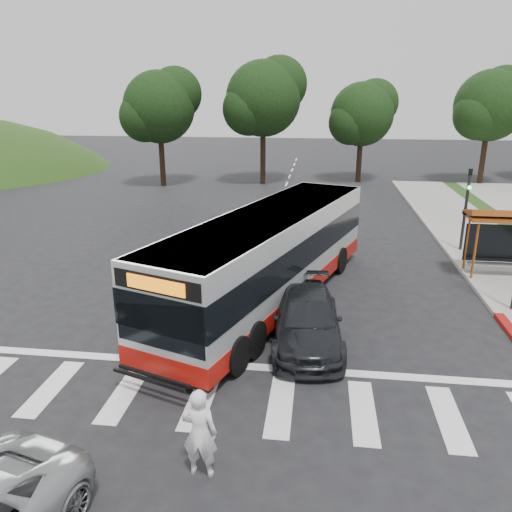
# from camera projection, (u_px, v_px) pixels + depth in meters

# --- Properties ---
(ground) EXTENTS (140.00, 140.00, 0.00)m
(ground) POSITION_uv_depth(u_px,v_px,m) (234.00, 315.00, 17.23)
(ground) COLOR black
(ground) RESTS_ON ground
(sidewalk_east) EXTENTS (4.00, 40.00, 0.12)m
(sidewalk_east) POSITION_uv_depth(u_px,v_px,m) (494.00, 255.00, 23.42)
(sidewalk_east) COLOR gray
(sidewalk_east) RESTS_ON ground
(curb_east) EXTENTS (0.30, 40.00, 0.15)m
(curb_east) POSITION_uv_depth(u_px,v_px,m) (450.00, 253.00, 23.65)
(curb_east) COLOR #9E9991
(curb_east) RESTS_ON ground
(crosswalk_ladder) EXTENTS (18.00, 2.60, 0.01)m
(crosswalk_ladder) POSITION_uv_depth(u_px,v_px,m) (201.00, 399.00, 12.51)
(crosswalk_ladder) COLOR silver
(crosswalk_ladder) RESTS_ON ground
(traffic_signal_ne_short) EXTENTS (0.18, 0.37, 4.00)m
(traffic_signal_ne_short) POSITION_uv_depth(u_px,v_px,m) (467.00, 201.00, 23.29)
(traffic_signal_ne_short) COLOR black
(traffic_signal_ne_short) RESTS_ON ground
(tree_ne_a) EXTENTS (6.16, 5.74, 9.30)m
(tree_ne_a) POSITION_uv_depth(u_px,v_px,m) (491.00, 104.00, 39.72)
(tree_ne_a) COLOR black
(tree_ne_a) RESTS_ON parking_lot
(tree_north_a) EXTENTS (6.60, 6.15, 10.17)m
(tree_north_a) POSITION_uv_depth(u_px,v_px,m) (264.00, 97.00, 39.85)
(tree_north_a) COLOR black
(tree_north_a) RESTS_ON ground
(tree_north_b) EXTENTS (5.72, 5.33, 8.43)m
(tree_north_b) POSITION_uv_depth(u_px,v_px,m) (363.00, 113.00, 41.15)
(tree_north_b) COLOR black
(tree_north_b) RESTS_ON ground
(tree_north_c) EXTENTS (6.16, 5.74, 9.30)m
(tree_north_c) POSITION_uv_depth(u_px,v_px,m) (160.00, 106.00, 39.12)
(tree_north_c) COLOR black
(tree_north_c) RESTS_ON ground
(transit_bus) EXTENTS (6.95, 13.05, 3.32)m
(transit_bus) POSITION_uv_depth(u_px,v_px,m) (270.00, 258.00, 17.86)
(transit_bus) COLOR silver
(transit_bus) RESTS_ON ground
(pedestrian) EXTENTS (0.73, 0.49, 1.94)m
(pedestrian) POSITION_uv_depth(u_px,v_px,m) (200.00, 433.00, 9.78)
(pedestrian) COLOR white
(pedestrian) RESTS_ON ground
(dark_sedan) EXTENTS (2.45, 5.22, 1.47)m
(dark_sedan) POSITION_uv_depth(u_px,v_px,m) (306.00, 319.00, 15.24)
(dark_sedan) COLOR black
(dark_sedan) RESTS_ON ground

